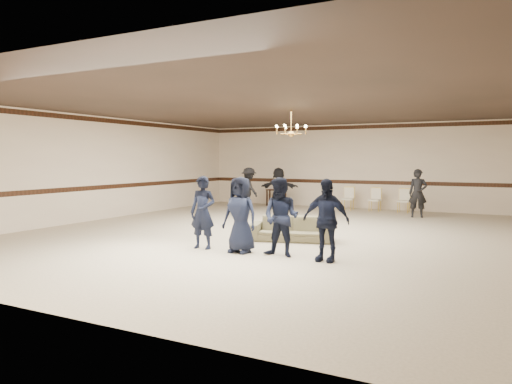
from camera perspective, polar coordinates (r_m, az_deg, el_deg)
room at (r=12.04m, az=2.32°, el=2.62°), size 12.01×14.01×3.21m
chair_rail at (r=18.62m, az=11.44°, el=1.18°), size 12.00×0.02×0.14m
crown_molding at (r=18.64m, az=11.53°, el=7.58°), size 12.00×0.02×0.14m
chandelier at (r=12.99m, az=4.22°, el=8.34°), size 0.94×0.94×0.89m
boy_a at (r=10.07m, az=-6.37°, el=-2.44°), size 0.59×0.42×1.53m
boy_b at (r=9.61m, az=-1.89°, el=-2.73°), size 0.77×0.52×1.53m
boy_c at (r=9.20m, az=3.01°, el=-3.02°), size 0.77×0.61×1.53m
boy_d at (r=8.87m, az=8.33°, el=-3.32°), size 0.91×0.42×1.53m
settee at (r=11.06m, az=4.26°, el=-4.38°), size 2.04×1.21×0.56m
adult_left at (r=17.82m, az=-0.85°, el=0.43°), size 1.16×1.03×1.56m
adult_mid at (r=18.04m, az=2.72°, el=0.47°), size 1.51×0.72×1.56m
adult_right at (r=16.19m, az=18.75°, el=-0.14°), size 0.63×0.47×1.56m
banquet_chair_left at (r=17.92m, az=10.89°, el=-0.79°), size 0.43×0.43×0.83m
banquet_chair_mid at (r=17.66m, az=14.00°, el=-0.90°), size 0.44×0.44×0.83m
banquet_chair_right at (r=17.46m, az=17.19°, el=-1.02°), size 0.41×0.41×0.83m
console_table at (r=19.17m, az=2.42°, el=-0.67°), size 0.80×0.37×0.66m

